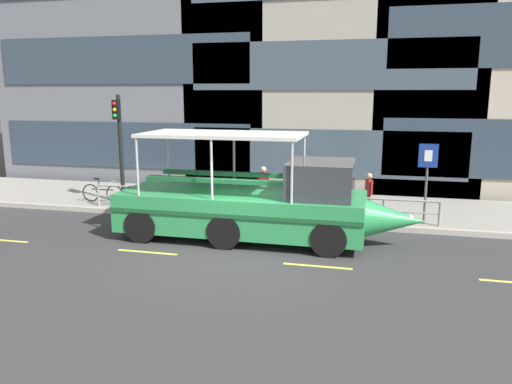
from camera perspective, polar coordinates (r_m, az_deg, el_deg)
name	(u,v)px	position (r m, az deg, el deg)	size (l,w,h in m)	color
ground_plane	(237,250)	(14.27, -2.24, -6.70)	(120.00, 120.00, 0.00)	#333335
sidewalk	(276,205)	(19.50, 2.31, -1.46)	(32.00, 4.80, 0.18)	gray
curb_edge	(262,220)	(17.13, 0.64, -3.26)	(32.00, 0.18, 0.18)	#B2ADA3
lane_centreline	(229,259)	(13.57, -3.15, -7.67)	(25.80, 0.12, 0.01)	#DBD64C
curb_guardrail	(255,200)	(17.38, -0.12, -0.87)	(12.36, 0.09, 0.83)	gray
traffic_light_pole	(119,139)	(19.62, -15.40, 5.93)	(0.24, 0.46, 4.15)	black
parking_sign	(427,170)	(17.06, 19.07, 2.44)	(0.60, 0.12, 2.62)	#4C4F54
leaned_bicycle	(102,193)	(20.31, -17.22, -0.10)	(1.74, 0.46, 0.96)	black
duck_tour_boat	(258,205)	(15.07, 0.24, -1.48)	(9.29, 2.65, 3.23)	#2D9351
pedestrian_near_bow	(369,190)	(17.65, 12.81, 0.22)	(0.27, 0.40, 1.51)	#47423D
pedestrian_mid_left	(263,183)	(18.49, 0.85, 1.08)	(0.45, 0.21, 1.55)	black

